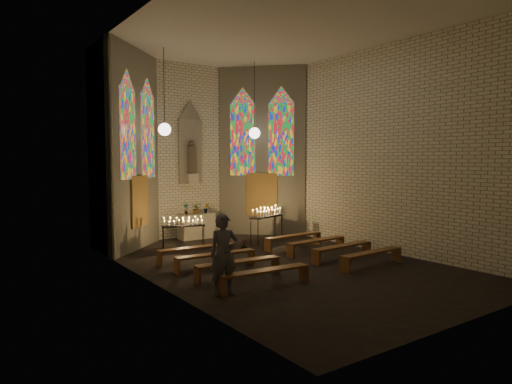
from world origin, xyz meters
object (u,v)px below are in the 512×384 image
(votive_stand_left, at_px, (183,223))
(votive_stand_right, at_px, (267,214))
(altar, at_px, (196,226))
(visitor, at_px, (224,254))
(aisle_flower_pot, at_px, (244,246))

(votive_stand_left, height_order, votive_stand_right, votive_stand_right)
(altar, bearing_deg, votive_stand_right, -51.13)
(votive_stand_left, relative_size, visitor, 0.81)
(altar, relative_size, aisle_flower_pot, 3.52)
(aisle_flower_pot, bearing_deg, votive_stand_right, 29.70)
(votive_stand_left, distance_m, visitor, 5.54)
(visitor, bearing_deg, altar, 81.04)
(altar, distance_m, visitor, 7.79)
(votive_stand_left, bearing_deg, aisle_flower_pot, -21.83)
(votive_stand_left, xyz_separation_m, votive_stand_right, (3.30, -0.42, 0.15))
(altar, bearing_deg, votive_stand_left, -128.49)
(votive_stand_left, bearing_deg, visitor, -87.62)
(aisle_flower_pot, relative_size, votive_stand_right, 0.23)
(aisle_flower_pot, xyz_separation_m, votive_stand_right, (1.68, 0.96, 0.89))
(aisle_flower_pot, xyz_separation_m, visitor, (-3.17, -3.94, 0.74))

